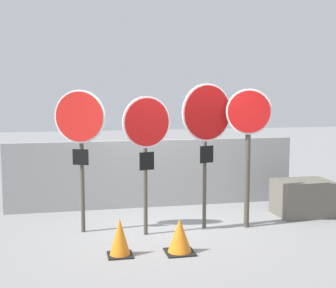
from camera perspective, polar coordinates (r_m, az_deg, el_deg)
ground_plane at (r=7.98m, az=0.34°, el=-10.21°), size 40.00×40.00×0.00m
fence_back at (r=9.29m, az=-1.69°, el=-3.61°), size 5.74×0.12×1.33m
stop_sign_0 at (r=7.55m, az=-10.67°, el=1.83°), size 0.79×0.37×2.31m
stop_sign_1 at (r=7.30m, az=-2.64°, el=1.20°), size 0.79×0.25×2.22m
stop_sign_2 at (r=7.64m, az=4.76°, el=2.61°), size 0.91×0.31×2.42m
stop_sign_3 at (r=7.81m, az=9.77°, el=1.47°), size 0.73×0.24×2.33m
traffic_cone_0 at (r=6.67m, az=-5.89°, el=-11.25°), size 0.35×0.35×0.54m
traffic_cone_1 at (r=6.75m, az=1.44°, el=-11.14°), size 0.41×0.41×0.50m
storage_crate at (r=9.07m, az=16.13°, el=-6.32°), size 1.01×0.76×0.65m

